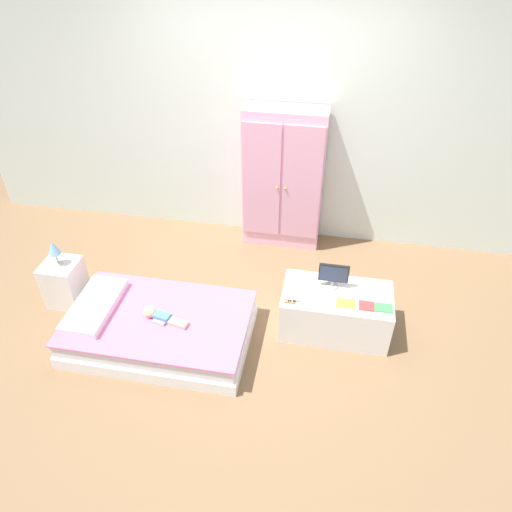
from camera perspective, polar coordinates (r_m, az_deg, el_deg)
name	(u,v)px	position (r m, az deg, el deg)	size (l,w,h in m)	color
ground_plane	(242,330)	(4.17, -1.69, -8.92)	(10.00, 10.00, 0.02)	brown
back_wall	(273,112)	(4.71, 2.05, 17.01)	(6.40, 0.05, 2.70)	silver
bed	(160,328)	(4.07, -11.51, -8.52)	(1.49, 0.92, 0.26)	white
pillow	(95,305)	(4.16, -18.89, -5.66)	(0.32, 0.66, 0.07)	silver
doll	(157,315)	(3.93, -11.81, -6.97)	(0.39, 0.16, 0.10)	#4C84C6
nightstand	(65,283)	(4.61, -22.08, -2.99)	(0.31, 0.31, 0.43)	silver
table_lamp	(54,249)	(4.39, -23.23, 0.82)	(0.10, 0.10, 0.24)	#B7B2AD
wardrobe	(283,180)	(4.78, 3.30, 9.15)	(0.79, 0.32, 1.46)	#EFADCC
tv_stand	(335,311)	(4.07, 9.53, -6.62)	(0.90, 0.49, 0.41)	silver
tv_monitor	(334,274)	(3.91, 9.34, -2.21)	(0.25, 0.10, 0.22)	#99999E
rocking_horse_toy	(291,297)	(3.78, 4.23, -5.00)	(0.09, 0.04, 0.11)	#8E6642
book_yellow	(346,303)	(3.85, 10.77, -5.62)	(0.15, 0.10, 0.01)	gold
book_red	(366,306)	(3.87, 13.18, -5.88)	(0.12, 0.11, 0.01)	#CC3838
book_green	(383,308)	(3.88, 15.12, -6.05)	(0.14, 0.10, 0.01)	#429E51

